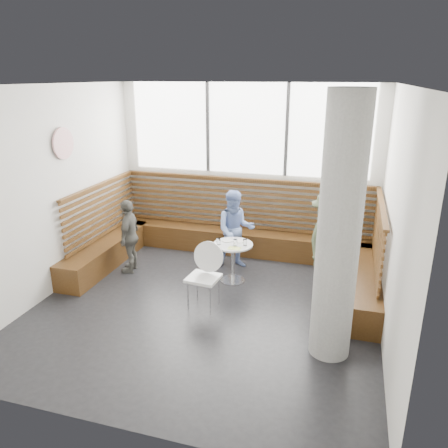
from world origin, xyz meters
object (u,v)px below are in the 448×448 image
(adult_man, at_px, (327,240))
(child_left, at_px, (129,236))
(cafe_chair, at_px, (205,270))
(concrete_column, at_px, (339,232))
(child_back, at_px, (235,230))
(cafe_table, at_px, (233,254))

(adult_man, xyz_separation_m, child_left, (-3.34, -0.40, -0.14))
(cafe_chair, distance_m, child_left, 1.85)
(concrete_column, relative_size, adult_man, 2.00)
(child_back, height_order, child_left, child_back)
(cafe_chair, bearing_deg, child_back, 93.33)
(concrete_column, xyz_separation_m, adult_man, (-0.20, 1.88, -0.80))
(cafe_table, height_order, child_back, child_back)
(concrete_column, height_order, cafe_chair, concrete_column)
(cafe_chair, height_order, child_left, child_left)
(cafe_table, height_order, child_left, child_left)
(cafe_chair, xyz_separation_m, child_back, (0.07, 1.49, 0.13))
(adult_man, relative_size, child_left, 1.22)
(cafe_table, distance_m, cafe_chair, 0.92)
(cafe_table, height_order, cafe_chair, cafe_chair)
(adult_man, relative_size, child_back, 1.12)
(cafe_chair, height_order, child_back, child_back)
(concrete_column, height_order, cafe_table, concrete_column)
(cafe_table, relative_size, child_back, 0.48)
(cafe_table, distance_m, adult_man, 1.56)
(cafe_chair, xyz_separation_m, adult_man, (1.68, 1.20, 0.22))
(cafe_chair, bearing_deg, concrete_column, -14.01)
(cafe_chair, relative_size, child_back, 0.69)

